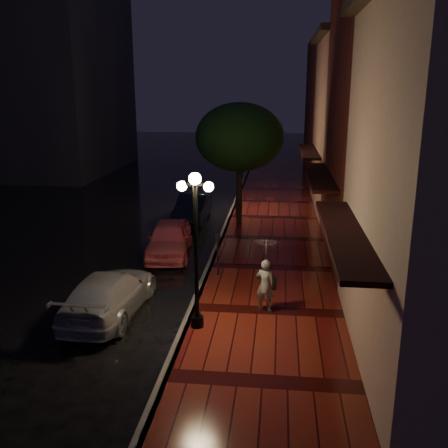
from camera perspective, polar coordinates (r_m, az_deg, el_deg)
The scene contains 14 objects.
ground at distance 18.81m, azimuth -1.64°, elevation -5.11°, with size 120.00×120.00×0.00m, color black.
sidewalk at distance 18.62m, azimuth 5.26°, elevation -5.14°, with size 4.50×60.00×0.15m, color #4A0F0D.
curb at distance 18.78m, azimuth -1.64°, elevation -4.90°, with size 0.25×60.00×0.15m, color #595451.
storefront_mid at distance 20.01m, azimuth 19.80°, elevation 11.38°, with size 5.00×8.00×11.00m, color #511914.
storefront_far at distance 27.91m, azimuth 15.93°, elevation 10.46°, with size 5.00×8.00×9.00m, color #8C5951.
storefront_extra at distance 37.77m, azimuth 13.56°, elevation 12.47°, with size 5.00×12.00×10.00m, color #511914.
streetlamp_near at distance 13.24m, azimuth -3.22°, elevation -2.08°, with size 0.96×0.36×4.31m.
streetlamp_far at distance 26.84m, azimuth 1.75°, elevation 6.78°, with size 0.96×0.36×4.31m.
street_tree at distance 23.64m, azimuth 1.81°, elevation 9.65°, with size 4.16×4.16×5.80m.
pink_car at distance 20.21m, azimuth -6.28°, elevation -1.66°, with size 1.65×4.10×1.40m, color #E9606E.
navy_car at distance 25.34m, azimuth -3.57°, elevation 1.83°, with size 1.44×4.14×1.36m, color black.
silver_car at distance 15.32m, azimuth -12.96°, elevation -7.74°, with size 1.84×4.54×1.32m, color #A6A7AE.
woman_with_umbrella at distance 14.57m, azimuth 4.80°, elevation -4.56°, with size 0.92×0.94×2.22m.
parking_meter at distance 17.47m, azimuth -0.71°, elevation -3.04°, with size 0.16×0.14×1.50m.
Camera 1 is at (2.49, -17.46, 6.53)m, focal length 40.00 mm.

